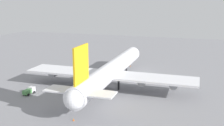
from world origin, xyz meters
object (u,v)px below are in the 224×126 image
object	(u,v)px
cargo_airplane	(112,70)
pushback_tractor	(29,91)
safety_cone_tail	(73,120)
safety_cone_nose	(130,66)

from	to	relation	value
cargo_airplane	pushback_tractor	world-z (taller)	cargo_airplane
cargo_airplane	pushback_tractor	distance (m)	29.92
pushback_tractor	safety_cone_tail	size ratio (longest dim) A/B	7.29
cargo_airplane	safety_cone_nose	size ratio (longest dim) A/B	118.68
cargo_airplane	safety_cone_nose	xyz separation A→B (m)	(31.81, 0.93, -5.88)
cargo_airplane	safety_cone_tail	bearing A→B (deg)	178.94
safety_cone_nose	safety_cone_tail	world-z (taller)	safety_cone_tail
pushback_tractor	cargo_airplane	bearing A→B (deg)	-55.21
cargo_airplane	safety_cone_tail	world-z (taller)	cargo_airplane
safety_cone_nose	safety_cone_tail	size ratio (longest dim) A/B	0.89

